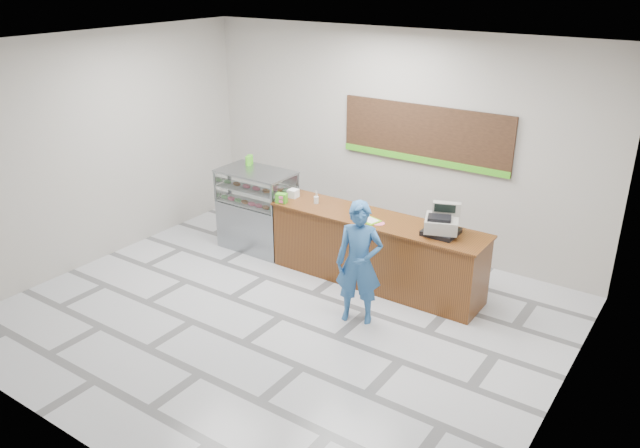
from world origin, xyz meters
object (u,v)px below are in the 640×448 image
Objects in this scene: serving_tray at (369,220)px; sales_counter at (376,251)px; customer at (359,263)px; cash_register at (442,223)px; display_case at (257,209)px.

sales_counter is at bearing 86.72° from serving_tray.
customer reaches higher than serving_tray.
sales_counter is 1.19m from cash_register.
customer is at bearing -72.26° from sales_counter.
display_case is 2.30× the size of cash_register.
display_case is at bearing 159.35° from cash_register.
sales_counter is at bearing 86.78° from customer.
cash_register is (0.98, 0.01, 0.67)m from sales_counter.
cash_register is 1.05m from serving_tray.
customer is (0.38, -0.87, -0.21)m from serving_tray.
serving_tray is at bearing 92.29° from customer.
customer is at bearing -21.74° from display_case.
cash_register is 0.35× the size of customer.
customer is (0.32, -1.02, 0.31)m from sales_counter.
serving_tray is 0.22× the size of customer.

